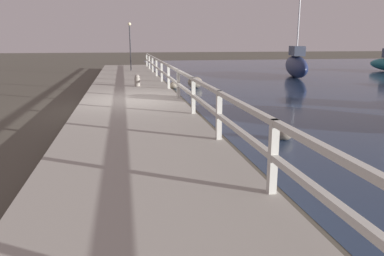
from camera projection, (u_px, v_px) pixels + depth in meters
name	position (u px, v px, depth m)	size (l,w,h in m)	color
ground_plane	(133.00, 109.00, 12.32)	(120.00, 120.00, 0.00)	#4C473D
dock_walkway	(132.00, 104.00, 12.28)	(3.27, 36.00, 0.32)	#9E998E
railing	(178.00, 79.00, 12.37)	(0.10, 32.50, 0.96)	beige
boulder_mid_strip	(285.00, 133.00, 8.48)	(0.41, 0.37, 0.30)	slate
boulder_upstream	(195.00, 82.00, 17.75)	(0.70, 0.63, 0.53)	slate
boulder_far_strip	(174.00, 85.00, 17.44)	(0.46, 0.42, 0.35)	gray
mooring_bollard	(137.00, 80.00, 15.81)	(0.23, 0.23, 0.49)	gray
dock_lamp	(130.00, 39.00, 23.65)	(0.21, 0.21, 2.99)	#2D2D33
sailboat_navy	(296.00, 64.00, 22.81)	(2.46, 5.82, 7.72)	#192347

